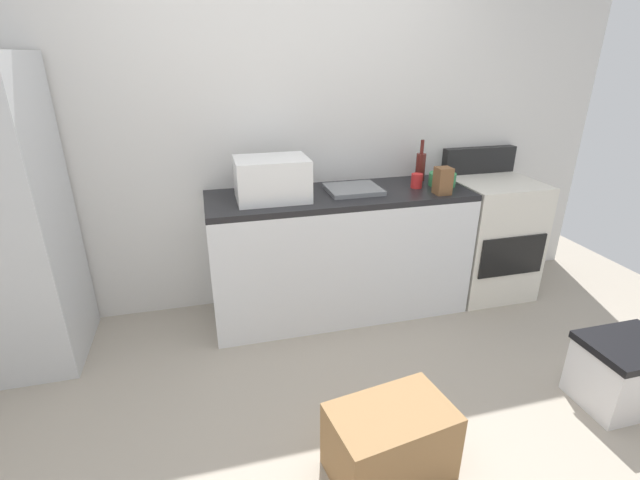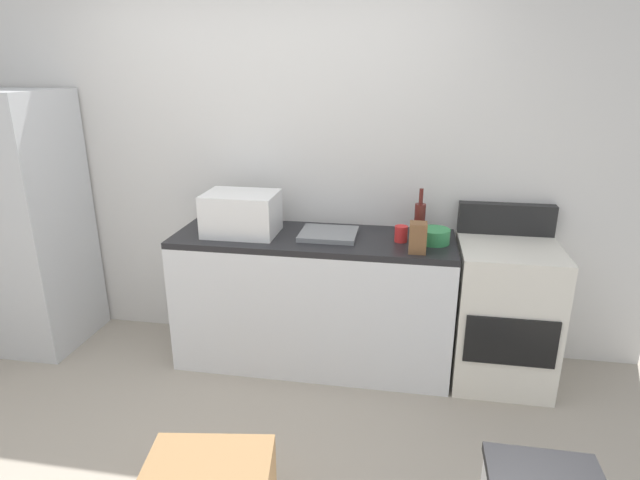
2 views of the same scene
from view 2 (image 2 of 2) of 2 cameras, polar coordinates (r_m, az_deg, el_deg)
The scene contains 10 objects.
wall_back at distance 3.63m, azimuth -4.47°, elevation 8.43°, with size 5.00×0.10×2.60m, color silver.
kitchen_counter at distance 3.50m, azimuth -0.73°, elevation -6.56°, with size 1.80×0.60×0.90m.
refrigerator at distance 4.17m, azimuth -29.80°, elevation 1.63°, with size 0.68×0.66×1.79m, color silver.
stove_oven at distance 3.51m, azimuth 19.45°, elevation -7.37°, with size 0.60×0.61×1.10m.
microwave at distance 3.38m, azimuth -8.62°, elevation 2.90°, with size 0.46×0.34×0.27m, color white.
sink_basin at distance 3.32m, azimuth 0.95°, elevation 0.67°, with size 0.36×0.32×0.03m, color slate.
wine_bottle at distance 3.41m, azimuth 10.89°, elevation 2.44°, with size 0.07×0.07×0.30m.
coffee_mug at distance 3.25m, azimuth 8.89°, elevation 0.68°, with size 0.08×0.08×0.10m, color red.
knife_block at distance 3.07m, azimuth 10.68°, elevation 0.26°, with size 0.10×0.10×0.18m, color brown.
mixing_bowl at distance 3.27m, azimuth 12.43°, elevation 0.43°, with size 0.19×0.19×0.09m, color #338C4C.
Camera 2 is at (0.88, -1.91, 1.95)m, focal length 29.16 mm.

